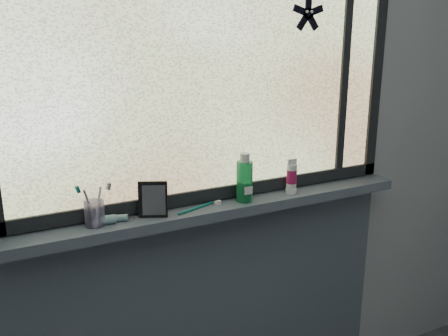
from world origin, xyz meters
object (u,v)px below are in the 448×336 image
object	(u,v)px
cream_tube	(292,175)
mouthwash_bottle	(245,177)
toothbrush_cup	(94,213)
vanity_mirror	(153,199)

from	to	relation	value
cream_tube	mouthwash_bottle	bearing A→B (deg)	-179.57
toothbrush_cup	mouthwash_bottle	world-z (taller)	mouthwash_bottle
toothbrush_cup	mouthwash_bottle	size ratio (longest dim) A/B	0.56
mouthwash_bottle	cream_tube	world-z (taller)	mouthwash_bottle
mouthwash_bottle	vanity_mirror	bearing A→B (deg)	179.04
mouthwash_bottle	cream_tube	distance (m)	0.22
vanity_mirror	cream_tube	size ratio (longest dim) A/B	1.27
toothbrush_cup	cream_tube	xyz separation A→B (m)	(0.79, -0.01, 0.03)
toothbrush_cup	cream_tube	world-z (taller)	cream_tube
vanity_mirror	mouthwash_bottle	size ratio (longest dim) A/B	0.81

